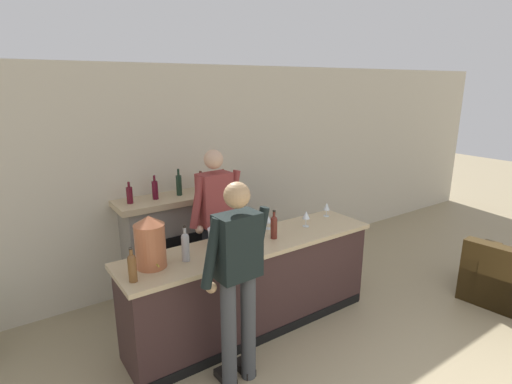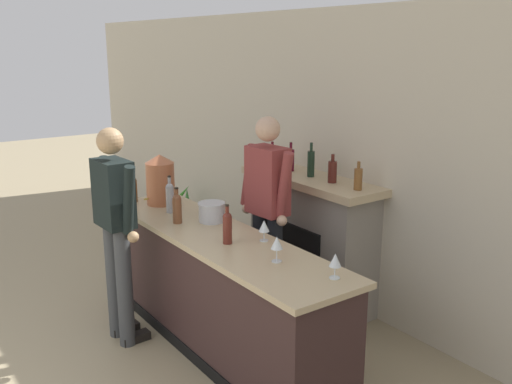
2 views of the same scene
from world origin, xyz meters
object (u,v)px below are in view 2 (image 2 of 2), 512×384
Objects in this scene: wine_bottle_burgundy_dark at (170,196)px; wine_glass_back_row at (277,244)px; potted_plant_corner at (178,214)px; wine_bottle_chardonnay_pale at (177,207)px; wine_glass_front_left at (335,261)px; person_bartender at (267,212)px; person_customer at (116,226)px; wine_bottle_port_short at (133,188)px; copper_dispenser at (160,179)px; wine_bottle_cabernet_heavy at (227,226)px; fireplace_stone at (311,238)px; ice_bucket_steel at (212,212)px; wine_glass_mid_counter at (264,227)px.

wine_bottle_burgundy_dark reaches higher than wine_glass_back_row.
wine_bottle_chardonnay_pale is (2.14, -1.11, 0.79)m from potted_plant_corner.
wine_bottle_burgundy_dark reaches higher than wine_glass_front_left.
wine_glass_back_row is at bearing -32.75° from person_bartender.
person_customer reaches higher than wine_bottle_port_short.
wine_glass_back_row is at bearing -16.25° from potted_plant_corner.
person_bartender is 6.28× the size of wine_bottle_port_short.
copper_dispenser reaches higher than wine_bottle_cabernet_heavy.
wine_bottle_burgundy_dark is (0.30, -0.06, -0.09)m from copper_dispenser.
person_customer reaches higher than fireplace_stone.
person_bartender reaches higher than fireplace_stone.
potted_plant_corner is at bearing 152.57° from wine_bottle_chardonnay_pale.
copper_dispenser is at bearing 176.23° from wine_bottle_cabernet_heavy.
potted_plant_corner is (-2.32, -0.21, -0.30)m from fireplace_stone.
fireplace_stone is 1.83m from wine_glass_front_left.
wine_bottle_burgundy_dark is (0.52, 0.12, 0.02)m from wine_bottle_port_short.
wine_bottle_cabernet_heavy is at bearing -20.37° from potted_plant_corner.
ice_bucket_steel is 0.70× the size of wine_bottle_burgundy_dark.
fireplace_stone is at bearing 52.77° from wine_bottle_port_short.
fireplace_stone is 1.24m from wine_glass_mid_counter.
person_customer is 11.07× the size of wine_glass_mid_counter.
wine_bottle_cabernet_heavy is at bearing -167.89° from wine_glass_front_left.
wine_glass_mid_counter is (0.59, -0.99, 0.46)m from fireplace_stone.
person_bartender reaches higher than potted_plant_corner.
person_bartender is at bearing -77.33° from fireplace_stone.
wine_bottle_port_short is 0.53m from wine_bottle_burgundy_dark.
potted_plant_corner is at bearing 170.34° from person_bartender.
fireplace_stone is 9.52× the size of wine_glass_mid_counter.
fireplace_stone reaches higher than wine_bottle_chardonnay_pale.
wine_bottle_burgundy_dark is at bearing -136.97° from person_bartender.
wine_bottle_burgundy_dark is at bearing -29.07° from potted_plant_corner.
wine_bottle_burgundy_dark is at bearing -168.07° from wine_glass_mid_counter.
person_customer is 7.77× the size of ice_bucket_steel.
wine_bottle_burgundy_dark is 1.98× the size of wine_glass_front_left.
ice_bucket_steel is at bearing 16.20° from wine_bottle_port_short.
fireplace_stone is 0.86× the size of person_customer.
person_bartender is 6.11× the size of wine_bottle_cabernet_heavy.
wine_bottle_port_short is 1.50m from wine_bottle_cabernet_heavy.
wine_bottle_chardonnay_pale reaches higher than wine_bottle_port_short.
copper_dispenser is (-0.49, 0.64, 0.21)m from person_customer.
fireplace_stone is at bearing 102.67° from person_bartender.
person_bartender reaches higher than copper_dispenser.
fireplace_stone is 2.35m from potted_plant_corner.
wine_glass_mid_counter is 0.97× the size of wine_glass_front_left.
wine_glass_mid_counter is at bearing 155.36° from wine_glass_back_row.
ice_bucket_steel is 0.76× the size of wine_bottle_chardonnay_pale.
person_bartender is 1.01m from wine_glass_back_row.
person_bartender is 0.58m from wine_glass_mid_counter.
person_bartender is (0.14, -0.63, 0.40)m from fireplace_stone.
wine_glass_front_left is at bearing 16.12° from wine_glass_back_row.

